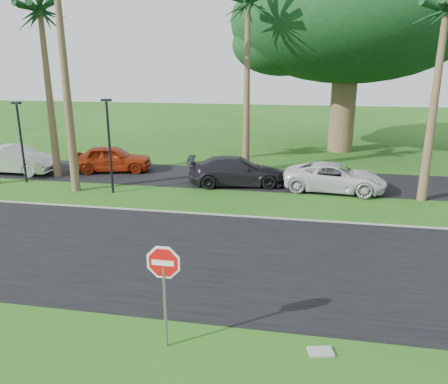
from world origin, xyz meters
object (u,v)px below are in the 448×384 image
car_red (112,159)px  car_minivan (335,178)px  stop_sign_near (164,276)px  car_dark (237,171)px  car_silver (15,160)px

car_red → car_minivan: size_ratio=0.92×
car_red → stop_sign_near: bearing=-166.5°
car_dark → car_silver: bearing=78.7°
car_red → car_dark: 7.97m
car_minivan → car_red: bearing=87.2°
car_red → car_minivan: bearing=-112.9°
car_red → car_silver: bearing=90.1°
stop_sign_near → car_red: bearing=118.1°
car_red → car_dark: (7.80, -1.64, -0.04)m
stop_sign_near → car_silver: 19.89m
stop_sign_near → car_minivan: (4.48, 13.82, -1.07)m
car_silver → car_minivan: 18.32m
car_silver → car_dark: (13.24, -0.21, -0.06)m
car_dark → car_minivan: (5.07, -0.22, -0.05)m
car_red → car_dark: size_ratio=0.90×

